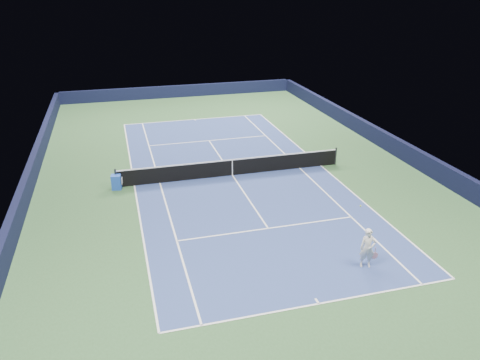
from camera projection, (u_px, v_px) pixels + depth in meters
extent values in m
plane|color=#2C502C|center=(232.00, 175.00, 26.63)|extent=(40.00, 40.00, 0.00)
cube|color=black|center=(179.00, 91.00, 43.95)|extent=(22.00, 0.35, 1.10)
cube|color=black|center=(401.00, 149.00, 29.06)|extent=(0.35, 40.00, 1.10)
cube|color=black|center=(27.00, 187.00, 23.77)|extent=(0.35, 40.00, 1.10)
cube|color=navy|center=(232.00, 175.00, 26.63)|extent=(10.97, 23.77, 0.01)
cube|color=white|center=(195.00, 119.00, 37.14)|extent=(10.97, 0.08, 0.00)
cube|color=white|center=(319.00, 304.00, 16.11)|extent=(10.97, 0.08, 0.00)
cube|color=white|center=(321.00, 166.00, 27.97)|extent=(0.08, 23.77, 0.00)
cube|color=white|center=(134.00, 186.00, 25.29)|extent=(0.08, 23.77, 0.00)
cube|color=white|center=(300.00, 168.00, 27.63)|extent=(0.08, 23.77, 0.00)
cube|color=white|center=(160.00, 183.00, 25.62)|extent=(0.08, 23.77, 0.00)
cube|color=white|center=(209.00, 141.00, 32.29)|extent=(8.23, 0.08, 0.00)
cube|color=white|center=(268.00, 228.00, 20.97)|extent=(8.23, 0.08, 0.00)
cube|color=white|center=(232.00, 175.00, 26.63)|extent=(0.08, 12.80, 0.00)
cube|color=white|center=(195.00, 120.00, 37.01)|extent=(0.08, 0.30, 0.00)
cube|color=white|center=(317.00, 301.00, 16.25)|extent=(0.08, 0.30, 0.00)
cylinder|color=black|center=(116.00, 178.00, 24.86)|extent=(0.10, 0.10, 1.07)
cylinder|color=black|center=(336.00, 156.00, 27.98)|extent=(0.10, 0.10, 1.07)
cube|color=black|center=(232.00, 168.00, 26.45)|extent=(12.80, 0.03, 0.91)
cube|color=white|center=(232.00, 160.00, 26.26)|extent=(12.80, 0.04, 0.06)
cube|color=white|center=(232.00, 168.00, 26.45)|extent=(0.05, 0.04, 0.91)
cube|color=blue|center=(116.00, 182.00, 24.75)|extent=(0.55, 0.51, 0.80)
cube|color=silver|center=(122.00, 181.00, 24.80)|extent=(0.07, 0.35, 0.36)
imported|color=silver|center=(368.00, 248.00, 17.90)|extent=(0.68, 0.55, 1.62)
cylinder|color=pink|center=(375.00, 250.00, 17.98)|extent=(0.03, 0.03, 0.27)
cylinder|color=black|center=(375.00, 256.00, 18.08)|extent=(0.27, 0.02, 0.27)
cylinder|color=#CD8595|center=(375.00, 256.00, 18.08)|extent=(0.29, 0.03, 0.29)
sphere|color=#B0CB2B|center=(361.00, 206.00, 18.29)|extent=(0.07, 0.07, 0.07)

